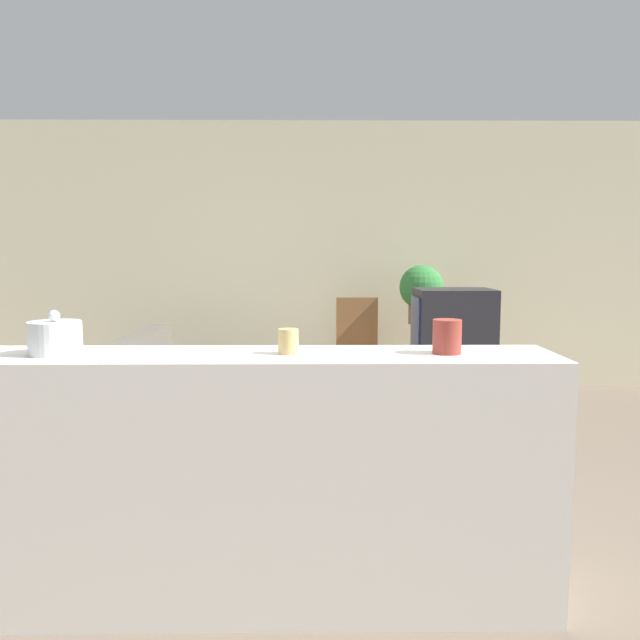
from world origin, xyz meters
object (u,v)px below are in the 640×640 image
Objects in this scene: potted_plant at (421,290)px; decorative_bowl at (55,337)px; couch at (175,401)px; television at (453,325)px; wooden_chair at (358,347)px.

potted_plant is 2.80× the size of decorative_bowl.
potted_plant is 4.04m from decorative_bowl.
couch is 2.53m from potted_plant.
television is 3.11× the size of decorative_bowl.
potted_plant reaches higher than couch.
potted_plant is at bearing 29.37° from couch.
couch is 9.27× the size of decorative_bowl.
potted_plant is at bearing 7.58° from wooden_chair.
potted_plant is (0.61, 0.08, 0.53)m from wooden_chair.
wooden_chair reaches higher than couch.
couch is at bearing -143.58° from wooden_chair.
television reaches higher than couch.
wooden_chair is (-0.71, 0.82, -0.31)m from television.
couch is 1.87m from wooden_chair.
television is 0.64× the size of wooden_chair.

